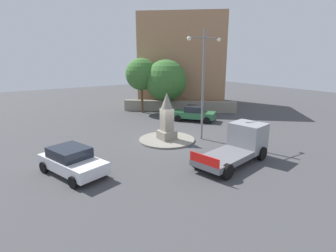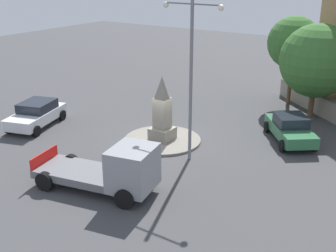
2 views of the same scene
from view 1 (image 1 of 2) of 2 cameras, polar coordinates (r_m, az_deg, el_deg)
The scene contains 11 objects.
ground_plane at distance 21.05m, azimuth -0.25°, elevation -3.02°, with size 80.00×80.00×0.00m, color #424244.
traffic_island at distance 21.03m, azimuth -0.25°, elevation -2.86°, with size 4.28×4.28×0.13m, color gray.
monument at distance 20.59m, azimuth -0.25°, elevation 1.54°, with size 1.18×1.18×3.57m.
streetlamp at distance 20.67m, azimuth 7.40°, elevation 10.30°, with size 3.13×0.28×8.15m.
car_green_parked_right at distance 27.31m, azimuth 5.48°, elevation 2.64°, with size 3.86×4.32×1.50m.
car_white_near_island at distance 15.89m, azimuth -19.47°, elevation -6.87°, with size 3.01×4.51×1.50m.
truck_grey_approaching at distance 17.46m, azimuth 14.85°, elevation -3.66°, with size 5.68×3.14×2.21m.
stone_boundary_wall at distance 31.78m, azimuth 2.38°, elevation 4.15°, with size 12.96×0.70×1.25m, color gray.
corner_building at distance 36.98m, azimuth 3.23°, elevation 13.45°, with size 10.52×8.48×11.32m, color #A87A56.
tree_near_wall at distance 30.97m, azimuth -5.59°, elevation 10.72°, with size 3.56×3.56×6.11m.
tree_mid_cluster at distance 30.53m, azimuth -0.43°, elevation 9.49°, with size 4.57×4.57×5.95m.
Camera 1 is at (-11.12, -16.70, 6.36)m, focal length 29.12 mm.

